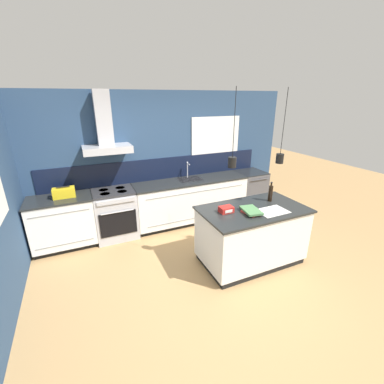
{
  "coord_description": "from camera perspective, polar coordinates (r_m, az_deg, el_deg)",
  "views": [
    {
      "loc": [
        -1.47,
        -2.8,
        2.48
      ],
      "look_at": [
        0.11,
        0.7,
        1.05
      ],
      "focal_mm": 24.0,
      "sensor_mm": 36.0,
      "label": 1
    }
  ],
  "objects": [
    {
      "name": "oven_range",
      "position": [
        4.95,
        -16.65,
        -4.66
      ],
      "size": [
        0.73,
        0.66,
        0.91
      ],
      "color": "#B5B5BA",
      "rests_on": "ground_plane"
    },
    {
      "name": "paper_pile",
      "position": [
        3.93,
        17.41,
        -4.08
      ],
      "size": [
        0.45,
        0.31,
        0.01
      ],
      "color": "silver",
      "rests_on": "kitchen_island"
    },
    {
      "name": "red_supply_box",
      "position": [
        3.74,
        7.6,
        -3.86
      ],
      "size": [
        0.2,
        0.15,
        0.09
      ],
      "color": "red",
      "rests_on": "kitchen_island"
    },
    {
      "name": "yellow_toolbox",
      "position": [
        4.74,
        -26.58,
        -0.12
      ],
      "size": [
        0.34,
        0.18,
        0.19
      ],
      "color": "gold",
      "rests_on": "counter_run_left"
    },
    {
      "name": "wall_back",
      "position": [
        5.13,
        -7.85,
        7.56
      ],
      "size": [
        5.6,
        2.11,
        2.6
      ],
      "color": "navy",
      "rests_on": "ground_plane"
    },
    {
      "name": "dishwasher",
      "position": [
        6.03,
        12.58,
        0.28
      ],
      "size": [
        0.6,
        0.65,
        0.91
      ],
      "color": "#4C4C51",
      "rests_on": "ground_plane"
    },
    {
      "name": "bottle_on_island",
      "position": [
        4.26,
        17.03,
        -0.23
      ],
      "size": [
        0.07,
        0.07,
        0.32
      ],
      "color": "black",
      "rests_on": "kitchen_island"
    },
    {
      "name": "ground_plane",
      "position": [
        4.02,
        2.78,
        -17.67
      ],
      "size": [
        16.0,
        16.0,
        0.0
      ],
      "primitive_type": "plane",
      "color": "tan",
      "rests_on": "ground"
    },
    {
      "name": "counter_run_sink",
      "position": [
        5.32,
        -0.23,
        -1.88
      ],
      "size": [
        2.34,
        0.64,
        1.24
      ],
      "color": "black",
      "rests_on": "ground_plane"
    },
    {
      "name": "book_stack",
      "position": [
        3.78,
        12.99,
        -4.12
      ],
      "size": [
        0.27,
        0.37,
        0.06
      ],
      "color": "#B2332D",
      "rests_on": "kitchen_island"
    },
    {
      "name": "counter_run_left",
      "position": [
        4.94,
        -26.68,
        -6.02
      ],
      "size": [
        1.02,
        0.64,
        0.91
      ],
      "color": "black",
      "rests_on": "ground_plane"
    },
    {
      "name": "kitchen_island",
      "position": [
        4.15,
        13.02,
        -9.29
      ],
      "size": [
        1.6,
        0.92,
        0.91
      ],
      "color": "black",
      "rests_on": "ground_plane"
    }
  ]
}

